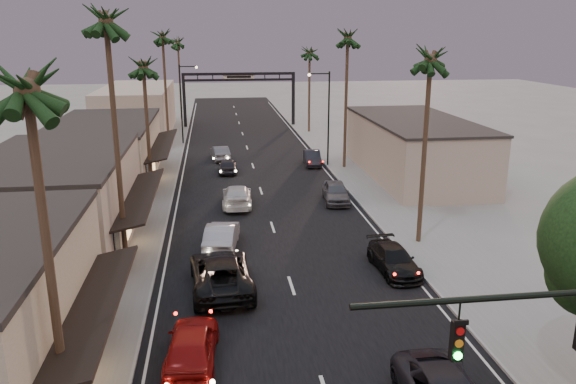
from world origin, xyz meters
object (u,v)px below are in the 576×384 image
object	(u,v)px
oncoming_pickup	(221,273)
palm_rb	(348,33)
palm_rc	(310,49)
oncoming_red	(192,345)
streetlight_right	(326,111)
streetlight_left	(183,98)
oncoming_silver	(222,236)
curbside_black	(394,260)
palm_lb	(105,13)
palm_ld	(162,33)
palm_far	(178,40)
arch	(239,86)
palm_lc	(143,61)
palm_la	(25,74)
palm_ra	(431,52)

from	to	relation	value
oncoming_pickup	palm_rb	bearing A→B (deg)	-119.46
palm_rb	palm_rc	world-z (taller)	palm_rb
oncoming_red	streetlight_right	bearing A→B (deg)	-105.75
palm_rc	streetlight_left	bearing A→B (deg)	-158.86
oncoming_silver	curbside_black	distance (m)	10.21
palm_rb	palm_lb	bearing A→B (deg)	-128.02
palm_rb	palm_ld	bearing A→B (deg)	147.40
palm_rb	palm_far	world-z (taller)	palm_rb
palm_lb	oncoming_red	bearing A→B (deg)	-68.10
arch	palm_lb	bearing A→B (deg)	-100.16
palm_lc	oncoming_pickup	distance (m)	20.08
streetlight_right	palm_lc	distance (m)	18.66
arch	palm_lb	distance (m)	49.39
arch	palm_lc	xyz separation A→B (m)	(-8.60, -34.00, 4.94)
palm_rc	curbside_black	world-z (taller)	palm_rc
oncoming_red	palm_rc	bearing A→B (deg)	-100.47
oncoming_pickup	arch	bearing A→B (deg)	-97.44
palm_lb	palm_far	size ratio (longest dim) A/B	1.15
streetlight_left	palm_lc	size ratio (longest dim) A/B	0.74
palm_far	streetlight_left	bearing A→B (deg)	-86.05
palm_rc	palm_lc	bearing A→B (deg)	-121.56
palm_far	oncoming_pickup	distance (m)	60.04
palm_la	curbside_black	xyz separation A→B (m)	(14.33, 11.05, -10.76)
palm_lc	oncoming_pickup	bearing A→B (deg)	-73.41
palm_lb	palm_far	bearing A→B (deg)	89.69
oncoming_pickup	oncoming_silver	distance (m)	5.50
arch	oncoming_red	distance (m)	57.80
streetlight_left	oncoming_red	bearing A→B (deg)	-87.35
arch	palm_lb	xyz separation A→B (m)	(-8.60, -48.00, 7.85)
palm_rb	curbside_black	bearing A→B (deg)	-96.83
palm_la	oncoming_silver	xyz separation A→B (m)	(5.19, 15.59, -10.63)
curbside_black	streetlight_left	bearing A→B (deg)	105.23
arch	palm_lb	size ratio (longest dim) A/B	1.00
palm_ld	oncoming_red	bearing A→B (deg)	-84.90
streetlight_left	oncoming_silver	distance (m)	33.90
oncoming_pickup	palm_rc	bearing A→B (deg)	-108.59
palm_la	oncoming_red	world-z (taller)	palm_la
palm_lc	oncoming_pickup	size ratio (longest dim) A/B	1.92
palm_la	palm_lc	bearing A→B (deg)	90.00
palm_la	palm_ra	xyz separation A→B (m)	(17.20, 15.00, 0.00)
palm_lc	oncoming_silver	world-z (taller)	palm_lc
oncoming_silver	arch	bearing A→B (deg)	-86.49
palm_lb	palm_ra	size ratio (longest dim) A/B	1.15
arch	palm_rc	distance (m)	11.59
palm_lb	palm_ld	xyz separation A→B (m)	(0.00, 33.00, -0.97)
palm_ld	arch	bearing A→B (deg)	60.17
palm_rc	streetlight_right	bearing A→B (deg)	-95.05
oncoming_silver	streetlight_left	bearing A→B (deg)	-76.20
palm_ld	palm_rc	distance (m)	19.51
palm_lc	oncoming_red	xyz separation A→B (m)	(3.78, -23.41, -9.66)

